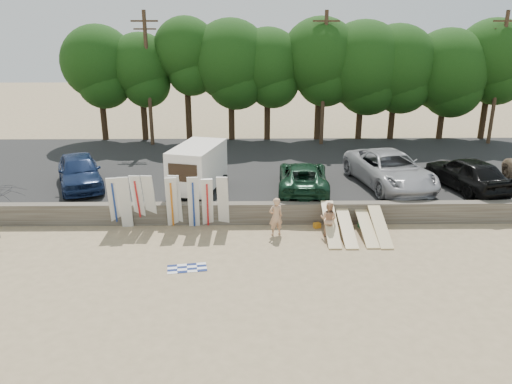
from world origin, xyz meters
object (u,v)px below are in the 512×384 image
(car_0, at_px, (79,171))
(car_1, at_px, (303,177))
(beachgoer_a, at_px, (276,217))
(car_2, at_px, (390,170))
(box_trailer, at_px, (198,166))
(beachgoer_b, at_px, (329,219))
(car_3, at_px, (467,173))
(cooler, at_px, (363,224))

(car_0, xyz_separation_m, car_1, (11.65, -0.75, -0.13))
(car_1, distance_m, beachgoer_a, 4.42)
(car_0, relative_size, car_2, 0.78)
(car_2, height_order, beachgoer_a, car_2)
(box_trailer, bearing_deg, beachgoer_b, -17.89)
(car_0, distance_m, beachgoer_a, 11.17)
(car_0, distance_m, car_2, 16.29)
(car_2, xyz_separation_m, car_3, (3.84, -0.58, -0.03))
(car_3, bearing_deg, box_trailer, -14.34)
(car_3, relative_size, beachgoer_a, 2.93)
(box_trailer, xyz_separation_m, beachgoer_b, (6.07, -3.98, -1.28))
(car_2, xyz_separation_m, beachgoer_a, (-6.25, -4.75, -0.73))
(cooler, bearing_deg, car_0, 148.44)
(car_1, distance_m, beachgoer_b, 4.29)
(car_1, xyz_separation_m, car_3, (8.48, 0.10, 0.14))
(car_3, bearing_deg, beachgoer_a, 6.95)
(car_1, bearing_deg, car_2, -167.38)
(box_trailer, bearing_deg, car_0, -173.15)
(box_trailer, xyz_separation_m, car_1, (5.37, 0.19, -0.63))
(car_0, bearing_deg, car_1, -25.58)
(car_2, bearing_deg, box_trailer, 173.65)
(box_trailer, relative_size, car_0, 0.82)
(car_3, height_order, beachgoer_b, car_3)
(car_0, relative_size, beachgoer_a, 2.92)
(car_1, relative_size, beachgoer_b, 3.39)
(cooler, bearing_deg, car_1, 111.13)
(box_trailer, height_order, car_0, box_trailer)
(cooler, bearing_deg, beachgoer_a, 175.47)
(box_trailer, distance_m, car_2, 10.06)
(car_1, height_order, beachgoer_a, car_1)
(box_trailer, distance_m, car_1, 5.41)
(car_3, bearing_deg, cooler, 13.75)
(car_2, relative_size, cooler, 17.12)
(car_0, bearing_deg, cooler, -37.86)
(box_trailer, distance_m, cooler, 8.62)
(box_trailer, xyz_separation_m, beachgoer_a, (3.76, -3.88, -1.19))
(beachgoer_a, bearing_deg, cooler, 173.25)
(beachgoer_b, distance_m, cooler, 2.06)
(car_0, distance_m, car_1, 11.68)
(car_1, xyz_separation_m, car_2, (4.64, 0.67, 0.17))
(car_0, height_order, car_3, car_3)
(box_trailer, height_order, beachgoer_a, box_trailer)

